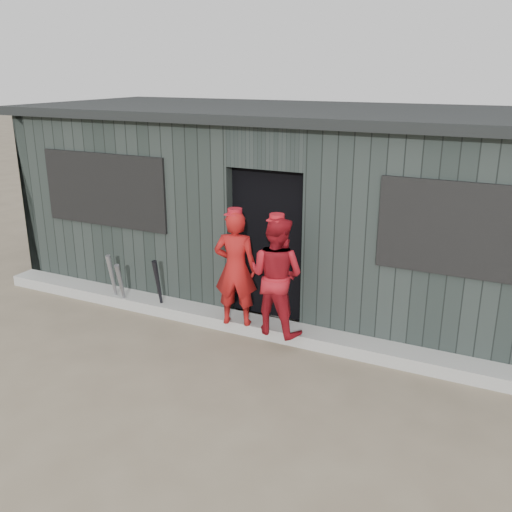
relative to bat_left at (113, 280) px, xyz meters
The scene contains 9 objects.
ground 2.73m from the bat_left, 38.49° to the right, with size 80.00×80.00×0.00m, color brown.
curb 2.14m from the bat_left, ahead, with size 8.00×0.36×0.15m, color #979893.
bat_left is the anchor object (origin of this frame).
bat_mid 0.19m from the bat_left, 13.58° to the right, with size 0.07×0.07×0.69m, color slate.
bat_right 0.73m from the bat_left, ahead, with size 0.07×0.07×0.78m, color black.
player_red_left 1.98m from the bat_left, ahead, with size 0.52×0.34×1.42m, color maroon.
player_red_right 2.50m from the bat_left, ahead, with size 0.69×0.53×1.41m, color maroon.
player_grey_back 2.37m from the bat_left, 16.60° to the left, with size 0.55×0.36×1.13m, color #A9A9A9.
dugout 2.94m from the bat_left, 40.73° to the left, with size 8.30×3.30×2.62m.
Camera 1 is at (2.83, -3.99, 3.12)m, focal length 40.00 mm.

